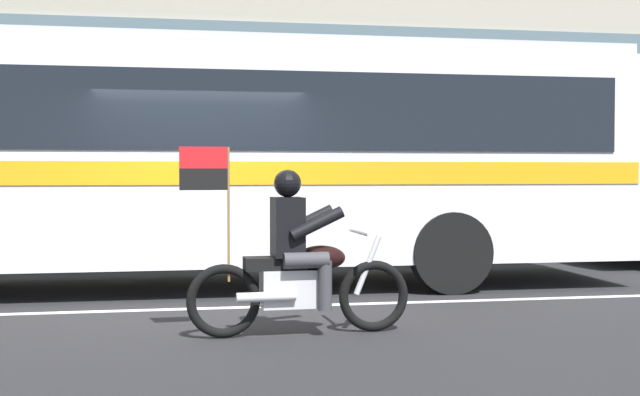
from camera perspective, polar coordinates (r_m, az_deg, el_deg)
ground_plane at (r=10.16m, az=-8.16°, el=-6.96°), size 60.00×60.00×0.00m
sidewalk_curb at (r=15.21m, az=-8.91°, el=-3.76°), size 28.00×3.80×0.15m
lane_center_stripe at (r=9.57m, az=-8.01°, el=-7.48°), size 26.60×0.14×0.01m
transit_bus at (r=11.24m, az=-8.89°, el=3.51°), size 11.75×2.64×3.22m
motorcycle_with_rider at (r=7.90m, az=-1.55°, el=-4.58°), size 2.20×0.64×1.78m
fire_hydrant at (r=15.26m, az=13.38°, el=-2.10°), size 0.22×0.30×0.75m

